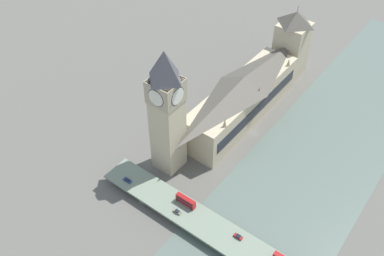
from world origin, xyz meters
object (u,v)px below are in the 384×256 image
(clock_tower, at_px, (167,109))
(victoria_tower, at_px, (292,44))
(car_southbound_mid, at_px, (127,180))
(car_southbound_lead, at_px, (177,212))
(double_decker_bus_lead, at_px, (186,201))
(car_southbound_tail, at_px, (238,236))
(road_bridge, at_px, (246,251))
(parliament_hall, at_px, (243,98))

(clock_tower, relative_size, victoria_tower, 1.45)
(victoria_tower, xyz_separation_m, car_southbound_mid, (16.69, 143.93, -17.63))
(car_southbound_lead, distance_m, car_southbound_mid, 32.97)
(double_decker_bus_lead, relative_size, car_southbound_mid, 2.32)
(double_decker_bus_lead, distance_m, car_southbound_lead, 6.86)
(car_southbound_mid, bearing_deg, car_southbound_tail, -174.55)
(victoria_tower, relative_size, road_bridge, 0.30)
(parliament_hall, xyz_separation_m, car_southbound_mid, (16.74, 83.63, -9.55))
(parliament_hall, distance_m, double_decker_bus_lead, 79.11)
(clock_tower, distance_m, car_southbound_tail, 69.48)
(car_southbound_lead, relative_size, car_southbound_tail, 0.95)
(car_southbound_lead, bearing_deg, clock_tower, -44.66)
(road_bridge, bearing_deg, victoria_tower, -69.11)
(parliament_hall, xyz_separation_m, double_decker_bus_lead, (-16.40, 77.02, -7.60))
(clock_tower, distance_m, victoria_tower, 119.39)
(parliament_hall, xyz_separation_m, car_southbound_tail, (-47.31, 77.53, -9.50))
(victoria_tower, distance_m, car_southbound_mid, 145.96)
(parliament_hall, xyz_separation_m, road_bridge, (-53.72, 80.59, -11.11))
(car_southbound_lead, bearing_deg, victoria_tower, -83.54)
(car_southbound_lead, height_order, car_southbound_tail, car_southbound_lead)
(car_southbound_mid, bearing_deg, clock_tower, -104.28)
(parliament_hall, bearing_deg, clock_tower, 80.04)
(road_bridge, xyz_separation_m, car_southbound_tail, (6.41, -3.06, 1.61))
(parliament_hall, distance_m, car_southbound_lead, 85.70)
(car_southbound_lead, bearing_deg, parliament_hall, -79.01)
(victoria_tower, height_order, car_southbound_mid, victoria_tower)
(clock_tower, distance_m, car_southbound_lead, 50.02)
(parliament_hall, height_order, road_bridge, parliament_hall)
(parliament_hall, bearing_deg, road_bridge, 123.69)
(victoria_tower, bearing_deg, clock_tower, 85.12)
(double_decker_bus_lead, bearing_deg, clock_tower, -36.24)
(car_southbound_tail, bearing_deg, double_decker_bus_lead, -0.95)
(clock_tower, xyz_separation_m, road_bridge, (-63.83, 23.00, -35.26))
(car_southbound_tail, bearing_deg, parliament_hall, -58.61)
(clock_tower, bearing_deg, road_bridge, 160.18)
(victoria_tower, relative_size, car_southbound_lead, 12.33)
(car_southbound_tail, bearing_deg, car_southbound_mid, 5.45)
(victoria_tower, height_order, car_southbound_tail, victoria_tower)
(road_bridge, height_order, car_southbound_lead, car_southbound_lead)
(car_southbound_tail, bearing_deg, clock_tower, -19.15)
(parliament_hall, distance_m, clock_tower, 63.25)
(victoria_tower, bearing_deg, road_bridge, 110.89)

